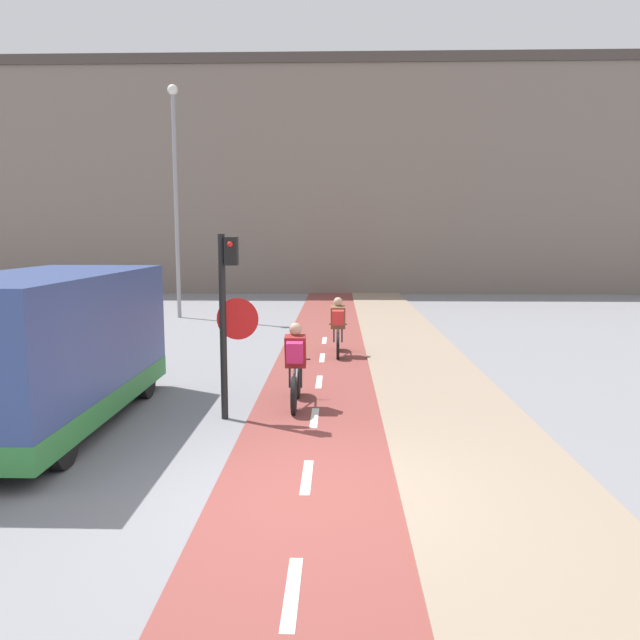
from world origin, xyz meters
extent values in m
plane|color=gray|center=(0.00, 0.00, 0.00)|extent=(120.00, 120.00, 0.00)
cube|color=brown|center=(0.00, 0.00, 0.01)|extent=(2.17, 60.00, 0.02)
cube|color=white|center=(0.00, -2.00, 0.02)|extent=(0.12, 1.10, 0.00)
cube|color=white|center=(0.00, 0.50, 0.02)|extent=(0.12, 1.10, 0.00)
cube|color=white|center=(0.00, 3.00, 0.02)|extent=(0.12, 1.10, 0.00)
cube|color=white|center=(0.00, 5.50, 0.02)|extent=(0.12, 1.10, 0.00)
cube|color=white|center=(0.00, 8.00, 0.02)|extent=(0.12, 1.10, 0.00)
cube|color=white|center=(0.00, 10.50, 0.02)|extent=(0.12, 1.10, 0.00)
cube|color=gray|center=(2.28, 0.00, 0.03)|extent=(2.40, 60.00, 0.05)
cube|color=slate|center=(0.00, 27.35, 5.64)|extent=(60.00, 5.00, 11.27)
cube|color=#473D38|center=(0.00, 27.35, 11.52)|extent=(60.00, 5.20, 0.50)
cylinder|color=black|center=(-1.46, 2.98, 1.49)|extent=(0.11, 0.11, 2.99)
cube|color=black|center=(-1.31, 2.98, 2.72)|extent=(0.20, 0.20, 0.44)
sphere|color=red|center=(-1.31, 2.87, 2.83)|extent=(0.09, 0.09, 0.09)
cone|color=red|center=(-1.23, 2.98, 1.64)|extent=(0.67, 0.01, 0.67)
cone|color=silver|center=(-1.23, 2.98, 1.64)|extent=(0.60, 0.02, 0.60)
cylinder|color=gray|center=(-5.37, 15.46, 3.92)|extent=(0.14, 0.14, 7.84)
sphere|color=silver|center=(-5.37, 15.46, 7.95)|extent=(0.36, 0.36, 0.36)
cylinder|color=black|center=(-0.35, 3.25, 0.32)|extent=(0.07, 0.64, 0.64)
cylinder|color=black|center=(-0.35, 4.33, 0.32)|extent=(0.07, 0.64, 0.64)
cylinder|color=slate|center=(-0.35, 3.99, 0.49)|extent=(0.04, 0.69, 0.40)
cylinder|color=slate|center=(-0.35, 3.49, 0.51)|extent=(0.04, 0.36, 0.42)
cylinder|color=slate|center=(-0.35, 3.83, 0.69)|extent=(0.04, 1.00, 0.07)
cylinder|color=slate|center=(-0.35, 3.45, 0.31)|extent=(0.04, 0.41, 0.05)
cylinder|color=black|center=(-0.35, 4.33, 0.72)|extent=(0.46, 0.03, 0.03)
cube|color=maroon|center=(-0.35, 3.71, 0.99)|extent=(0.36, 0.31, 0.59)
sphere|color=tan|center=(-0.35, 3.75, 1.36)|extent=(0.22, 0.22, 0.22)
cylinder|color=#232328|center=(-0.45, 3.67, 0.56)|extent=(0.04, 0.07, 0.40)
cylinder|color=#232328|center=(-0.25, 3.67, 0.56)|extent=(0.04, 0.07, 0.40)
cube|color=#DB286B|center=(-0.35, 3.53, 1.01)|extent=(0.28, 0.23, 0.39)
cylinder|color=black|center=(0.38, 7.93, 0.31)|extent=(0.07, 0.62, 0.62)
cylinder|color=black|center=(0.38, 8.99, 0.31)|extent=(0.07, 0.62, 0.62)
cylinder|color=slate|center=(0.38, 8.66, 0.47)|extent=(0.04, 0.68, 0.39)
cylinder|color=slate|center=(0.38, 8.17, 0.49)|extent=(0.04, 0.35, 0.41)
cylinder|color=slate|center=(0.38, 8.50, 0.67)|extent=(0.04, 0.98, 0.07)
cylinder|color=slate|center=(0.38, 8.13, 0.30)|extent=(0.04, 0.41, 0.05)
cylinder|color=black|center=(0.38, 8.99, 0.70)|extent=(0.46, 0.03, 0.03)
cube|color=brown|center=(0.38, 8.38, 0.96)|extent=(0.36, 0.31, 0.59)
sphere|color=tan|center=(0.38, 8.42, 1.34)|extent=(0.22, 0.22, 0.22)
cylinder|color=#232328|center=(0.28, 8.35, 0.54)|extent=(0.04, 0.07, 0.39)
cylinder|color=#232328|center=(0.48, 8.35, 0.54)|extent=(0.04, 0.07, 0.39)
cube|color=red|center=(0.38, 8.20, 0.98)|extent=(0.28, 0.23, 0.39)
cube|color=#334784|center=(-4.14, 2.51, 1.32)|extent=(2.19, 5.39, 2.15)
cube|color=#33843D|center=(-4.14, 2.51, 0.42)|extent=(2.20, 5.40, 0.36)
cube|color=black|center=(-4.14, 5.18, 1.69)|extent=(1.97, 0.04, 0.70)
cylinder|color=black|center=(-5.12, 4.26, 0.35)|extent=(0.18, 0.70, 0.70)
cylinder|color=black|center=(-3.15, 4.26, 0.35)|extent=(0.18, 0.70, 0.70)
cylinder|color=black|center=(-3.15, 0.76, 0.35)|extent=(0.18, 0.70, 0.70)
camera|label=1|loc=(0.37, -6.82, 2.97)|focal=35.00mm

